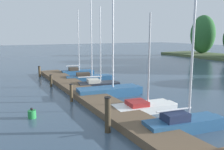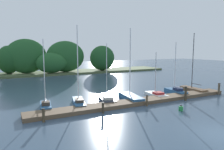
% 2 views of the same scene
% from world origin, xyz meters
% --- Properties ---
extents(dock_pier, '(22.21, 1.80, 0.35)m').
position_xyz_m(dock_pier, '(0.00, 8.90, 0.17)').
color(dock_pier, brown).
rests_on(dock_pier, ground).
extents(sailboat_0, '(1.30, 3.20, 6.27)m').
position_xyz_m(sailboat_0, '(-8.95, 11.19, 0.34)').
color(sailboat_0, '#285684').
rests_on(sailboat_0, ground).
extents(sailboat_1, '(1.79, 4.17, 7.62)m').
position_xyz_m(sailboat_1, '(-5.84, 11.16, 0.37)').
color(sailboat_1, '#285684').
rests_on(sailboat_1, ground).
extents(sailboat_2, '(1.74, 3.19, 5.93)m').
position_xyz_m(sailboat_2, '(-2.99, 10.71, 0.29)').
color(sailboat_2, '#232833').
rests_on(sailboat_2, ground).
extents(sailboat_3, '(1.79, 4.39, 7.47)m').
position_xyz_m(sailboat_3, '(-0.42, 10.41, 0.37)').
color(sailboat_3, '#285684').
rests_on(sailboat_3, ground).
extents(sailboat_4, '(1.68, 3.55, 5.01)m').
position_xyz_m(sailboat_4, '(3.13, 10.55, 0.25)').
color(sailboat_4, white).
rests_on(sailboat_4, ground).
extents(sailboat_5, '(1.43, 3.69, 6.20)m').
position_xyz_m(sailboat_5, '(6.01, 10.50, 0.37)').
color(sailboat_5, '#285684').
rests_on(sailboat_5, ground).
extents(mooring_piling_0, '(0.24, 0.24, 1.03)m').
position_xyz_m(mooring_piling_0, '(-9.68, 7.66, 0.52)').
color(mooring_piling_0, '#4C3D28').
rests_on(mooring_piling_0, ground).
extents(mooring_piling_1, '(0.22, 0.22, 0.95)m').
position_xyz_m(mooring_piling_1, '(-4.89, 7.58, 0.48)').
color(mooring_piling_1, '#3D3323').
rests_on(mooring_piling_1, ground).
extents(mooring_piling_2, '(0.20, 0.20, 1.08)m').
position_xyz_m(mooring_piling_2, '(-0.28, 7.67, 0.55)').
color(mooring_piling_2, '#4C3D28').
rests_on(mooring_piling_2, ground).
extents(mooring_piling_3, '(0.28, 0.28, 1.49)m').
position_xyz_m(mooring_piling_3, '(4.65, 7.58, 0.75)').
color(mooring_piling_3, '#3D3323').
rests_on(mooring_piling_3, ground).
extents(channel_buoy_0, '(0.38, 0.38, 0.52)m').
position_xyz_m(channel_buoy_0, '(1.49, 5.12, 0.20)').
color(channel_buoy_0, '#23843D').
rests_on(channel_buoy_0, ground).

